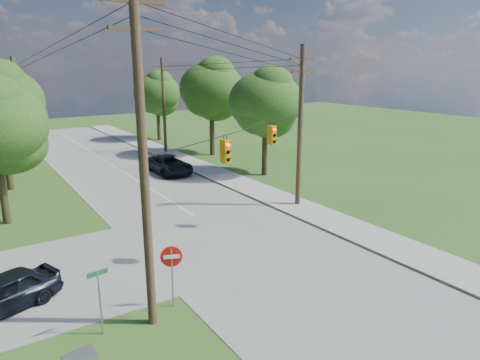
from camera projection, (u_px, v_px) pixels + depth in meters
ground at (260, 292)px, 17.94m from camera, size 140.00×140.00×0.00m
main_road at (236, 242)px, 23.04m from camera, size 10.00×100.00×0.03m
sidewalk_east at (326, 217)px, 26.57m from camera, size 2.60×100.00×0.12m
pole_sw at (143, 158)px, 14.22m from camera, size 2.00×0.32×12.00m
pole_ne at (300, 125)px, 27.70m from camera, size 2.00×0.32×10.50m
pole_north_e at (164, 105)px, 45.57m from camera, size 2.00×0.32×10.00m
pole_north_w at (19, 113)px, 38.22m from camera, size 2.00×0.32×10.00m
power_lines at (170, 66)px, 25.69m from camera, size 13.93×29.62×4.93m
traffic_signals at (251, 142)px, 21.45m from camera, size 4.91×3.27×1.05m
tree_e_near at (265, 102)px, 35.60m from camera, size 6.20×6.20×8.81m
tree_e_mid at (211, 89)px, 43.78m from camera, size 6.60×6.60×9.64m
tree_e_far at (157, 93)px, 53.20m from camera, size 5.80×5.80×8.32m
car_cross_dark at (2, 293)px, 16.32m from camera, size 4.70×3.19×1.48m
car_main_north at (169, 164)px, 37.49m from camera, size 2.63×5.61×1.55m
do_not_enter_sign at (172, 263)px, 16.41m from camera, size 0.81×0.33×2.56m
street_name_sign at (99, 294)px, 14.74m from camera, size 0.73×0.14×2.46m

